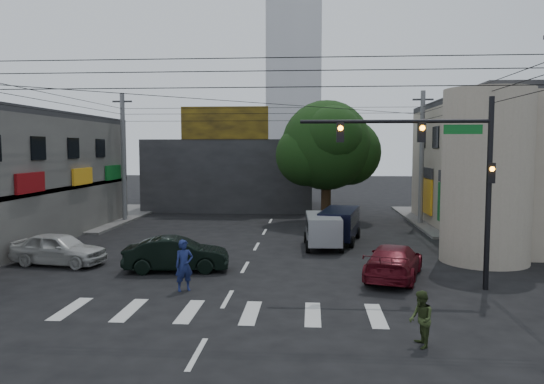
# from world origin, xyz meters

# --- Properties ---
(ground) EXTENTS (160.00, 160.00, 0.00)m
(ground) POSITION_xyz_m (0.00, 0.00, 0.00)
(ground) COLOR black
(ground) RESTS_ON ground
(sidewalk_far_left) EXTENTS (16.00, 16.00, 0.15)m
(sidewalk_far_left) POSITION_xyz_m (-18.00, 18.00, 0.07)
(sidewalk_far_left) COLOR #514F4C
(sidewalk_far_left) RESTS_ON ground
(sidewalk_far_right) EXTENTS (16.00, 16.00, 0.15)m
(sidewalk_far_right) POSITION_xyz_m (18.00, 18.00, 0.07)
(sidewalk_far_right) COLOR #514F4C
(sidewalk_far_right) RESTS_ON ground
(corner_column) EXTENTS (4.00, 4.00, 8.00)m
(corner_column) POSITION_xyz_m (11.00, 4.00, 4.00)
(corner_column) COLOR gray
(corner_column) RESTS_ON ground
(building_far) EXTENTS (14.00, 10.00, 6.00)m
(building_far) POSITION_xyz_m (-4.00, 26.00, 3.00)
(building_far) COLOR #232326
(building_far) RESTS_ON ground
(billboard) EXTENTS (7.00, 0.30, 2.60)m
(billboard) POSITION_xyz_m (-4.00, 21.10, 7.30)
(billboard) COLOR olive
(billboard) RESTS_ON building_far
(tower_distant) EXTENTS (9.00, 9.00, 44.00)m
(tower_distant) POSITION_xyz_m (0.00, 70.00, 22.00)
(tower_distant) COLOR silver
(tower_distant) RESTS_ON ground
(street_tree) EXTENTS (6.40, 6.40, 8.70)m
(street_tree) POSITION_xyz_m (4.00, 17.00, 5.47)
(street_tree) COLOR black
(street_tree) RESTS_ON ground
(traffic_gantry) EXTENTS (7.10, 0.35, 7.20)m
(traffic_gantry) POSITION_xyz_m (7.82, -1.00, 4.83)
(traffic_gantry) COLOR black
(traffic_gantry) RESTS_ON ground
(utility_pole_far_left) EXTENTS (0.32, 0.32, 9.20)m
(utility_pole_far_left) POSITION_xyz_m (-10.50, 16.00, 4.60)
(utility_pole_far_left) COLOR #59595B
(utility_pole_far_left) RESTS_ON ground
(utility_pole_far_right) EXTENTS (0.32, 0.32, 9.20)m
(utility_pole_far_right) POSITION_xyz_m (10.50, 16.00, 4.60)
(utility_pole_far_right) COLOR #59595B
(utility_pole_far_right) RESTS_ON ground
(dark_sedan) EXTENTS (2.69, 4.86, 1.47)m
(dark_sedan) POSITION_xyz_m (-2.86, 1.09, 0.74)
(dark_sedan) COLOR black
(dark_sedan) RESTS_ON ground
(white_compact) EXTENTS (3.20, 4.93, 1.48)m
(white_compact) POSITION_xyz_m (-8.53, 1.91, 0.74)
(white_compact) COLOR #B3B3AF
(white_compact) RESTS_ON ground
(maroon_sedan) EXTENTS (4.59, 5.90, 1.40)m
(maroon_sedan) POSITION_xyz_m (6.31, 0.47, 0.70)
(maroon_sedan) COLOR #500B15
(maroon_sedan) RESTS_ON ground
(silver_minivan) EXTENTS (4.24, 2.05, 1.76)m
(silver_minivan) POSITION_xyz_m (3.58, 6.91, 0.88)
(silver_minivan) COLOR gray
(silver_minivan) RESTS_ON ground
(navy_van) EXTENTS (5.28, 3.47, 1.85)m
(navy_van) POSITION_xyz_m (4.54, 8.74, 0.93)
(navy_van) COLOR black
(navy_van) RESTS_ON ground
(traffic_officer) EXTENTS (1.11, 1.09, 1.92)m
(traffic_officer) POSITION_xyz_m (-1.78, -2.00, 0.96)
(traffic_officer) COLOR #161F4F
(traffic_officer) RESTS_ON ground
(pedestrian_olive) EXTENTS (0.84, 0.71, 1.52)m
(pedestrian_olive) POSITION_xyz_m (5.87, -7.05, 0.76)
(pedestrian_olive) COLOR #2C3A1B
(pedestrian_olive) RESTS_ON ground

